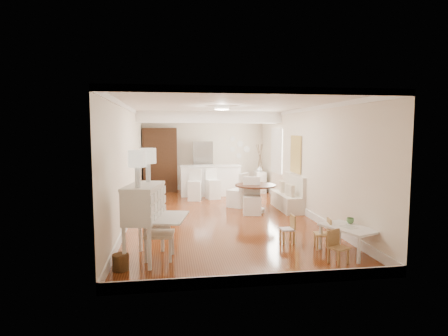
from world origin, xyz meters
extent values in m
plane|color=brown|center=(0.00, 0.00, 0.00)|extent=(9.00, 9.00, 0.00)
cube|color=white|center=(0.00, 0.00, 2.80)|extent=(4.50, 9.00, 0.04)
cube|color=#EFE1CA|center=(0.00, 4.50, 1.40)|extent=(4.50, 0.04, 2.80)
cube|color=#EFE1CA|center=(0.00, -4.50, 1.40)|extent=(4.50, 0.04, 2.80)
cube|color=#EFE1CA|center=(-2.25, 0.00, 1.40)|extent=(0.04, 9.00, 2.80)
cube|color=#EFE1CA|center=(2.25, 0.00, 1.40)|extent=(0.04, 9.00, 2.80)
cube|color=white|center=(0.00, 2.20, 2.62)|extent=(4.50, 0.45, 0.36)
cube|color=tan|center=(2.21, 0.50, 1.55)|extent=(0.04, 0.84, 1.04)
cube|color=white|center=(2.23, 2.40, 1.55)|extent=(0.04, 1.10, 1.40)
cylinder|color=#381E11|center=(-1.20, 4.48, 1.85)|extent=(0.30, 0.03, 0.30)
cylinder|color=white|center=(0.00, -0.50, 2.75)|extent=(0.36, 0.36, 0.08)
cube|color=white|center=(-1.70, -3.15, 0.65)|extent=(1.21, 1.22, 1.31)
cube|color=silver|center=(-1.45, -3.12, 0.45)|extent=(0.57, 0.57, 0.91)
cylinder|color=#53351A|center=(-2.05, -3.58, 0.13)|extent=(0.33, 0.33, 0.26)
cube|color=silver|center=(1.90, -3.34, 0.25)|extent=(0.91, 1.13, 0.49)
cube|color=tan|center=(1.54, -3.01, 0.29)|extent=(0.33, 0.33, 0.59)
cube|color=tan|center=(1.02, -2.53, 0.28)|extent=(0.28, 0.28, 0.55)
cube|color=#9B7346|center=(1.49, -3.82, 0.28)|extent=(0.36, 0.36, 0.57)
cube|color=silver|center=(1.99, 0.50, 0.49)|extent=(0.52, 1.60, 0.98)
cylinder|color=#4A2617|center=(1.03, 0.29, 0.38)|extent=(1.13, 1.13, 0.75)
cube|color=white|center=(0.88, 0.05, 0.49)|extent=(0.53, 0.55, 0.97)
cube|color=white|center=(0.68, 1.04, 0.50)|extent=(0.68, 0.68, 0.99)
cube|color=white|center=(0.10, 3.10, 0.52)|extent=(2.05, 0.65, 1.03)
cube|color=white|center=(-0.49, 2.24, 0.49)|extent=(0.47, 0.47, 0.98)
cube|color=white|center=(0.11, 2.41, 0.50)|extent=(0.49, 0.49, 0.99)
cube|color=#381E11|center=(-1.60, 4.18, 1.15)|extent=(1.20, 0.60, 2.30)
imported|color=silver|center=(0.30, 4.15, 0.90)|extent=(0.75, 0.65, 1.80)
cube|color=beige|center=(1.94, 3.55, 0.37)|extent=(0.38, 0.79, 0.74)
imported|color=#5D9456|center=(2.04, -3.11, 0.54)|extent=(0.16, 0.16, 0.11)
imported|color=white|center=(1.93, 3.55, 0.84)|extent=(0.22, 0.22, 0.19)
camera|label=1|loc=(-1.25, -9.50, 2.20)|focal=30.00mm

